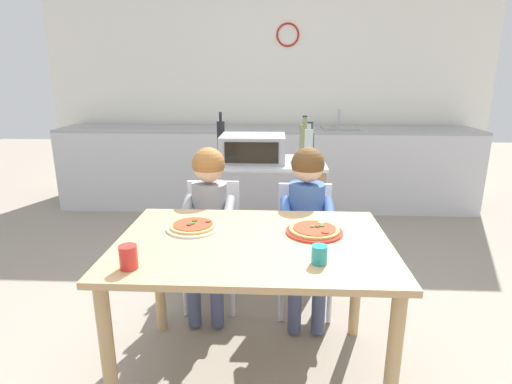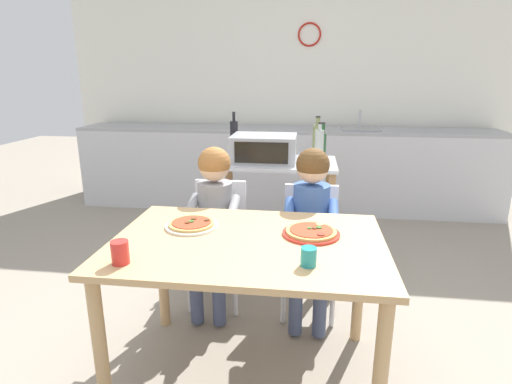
{
  "view_description": "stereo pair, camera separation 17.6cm",
  "coord_description": "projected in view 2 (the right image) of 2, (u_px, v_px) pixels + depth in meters",
  "views": [
    {
      "loc": [
        0.1,
        -1.79,
        1.51
      ],
      "look_at": [
        0.0,
        0.3,
        0.9
      ],
      "focal_mm": 28.93,
      "sensor_mm": 36.0,
      "label": 1
    },
    {
      "loc": [
        0.27,
        -1.78,
        1.51
      ],
      "look_at": [
        0.0,
        0.3,
        0.9
      ],
      "focal_mm": 28.93,
      "sensor_mm": 36.0,
      "label": 2
    }
  ],
  "objects": [
    {
      "name": "kitchen_counter",
      "position": [
        285.0,
        168.0,
        4.72
      ],
      "size": [
        4.66,
        0.6,
        1.11
      ],
      "color": "silver",
      "rests_on": "ground"
    },
    {
      "name": "bottle_tall_green_wine",
      "position": [
        322.0,
        146.0,
        3.11
      ],
      "size": [
        0.05,
        0.05,
        0.3
      ],
      "color": "#1E4723",
      "rests_on": "kitchen_island_cart"
    },
    {
      "name": "bottle_brown_beer",
      "position": [
        317.0,
        140.0,
        3.27
      ],
      "size": [
        0.08,
        0.08,
        0.33
      ],
      "color": "olive",
      "rests_on": "kitchen_island_cart"
    },
    {
      "name": "bottle_dark_olive_oil",
      "position": [
        234.0,
        137.0,
        3.37
      ],
      "size": [
        0.06,
        0.06,
        0.35
      ],
      "color": "black",
      "rests_on": "kitchen_island_cart"
    },
    {
      "name": "drinking_cup_teal",
      "position": [
        309.0,
        257.0,
        1.67
      ],
      "size": [
        0.07,
        0.07,
        0.08
      ],
      "primitive_type": "cylinder",
      "color": "teal",
      "rests_on": "dining_table"
    },
    {
      "name": "bottle_clear_vinegar",
      "position": [
        319.0,
        147.0,
        2.96
      ],
      "size": [
        0.06,
        0.06,
        0.32
      ],
      "color": "#ADB7B2",
      "rests_on": "kitchen_island_cart"
    },
    {
      "name": "back_wall_tiled",
      "position": [
        289.0,
        87.0,
        4.87
      ],
      "size": [
        5.18,
        0.14,
        2.7
      ],
      "color": "white",
      "rests_on": "ground"
    },
    {
      "name": "dining_table",
      "position": [
        248.0,
        260.0,
        1.97
      ],
      "size": [
        1.28,
        0.88,
        0.75
      ],
      "color": "tan",
      "rests_on": "ground"
    },
    {
      "name": "kitchen_island_cart",
      "position": [
        276.0,
        198.0,
        3.24
      ],
      "size": [
        0.91,
        0.55,
        0.86
      ],
      "color": "#B7BABF",
      "rests_on": "ground"
    },
    {
      "name": "toaster_oven",
      "position": [
        264.0,
        148.0,
        3.13
      ],
      "size": [
        0.49,
        0.38,
        0.2
      ],
      "color": "#999BA0",
      "rests_on": "kitchen_island_cart"
    },
    {
      "name": "dining_chair_right",
      "position": [
        310.0,
        240.0,
        2.64
      ],
      "size": [
        0.36,
        0.36,
        0.81
      ],
      "color": "silver",
      "rests_on": "ground"
    },
    {
      "name": "dining_chair_left",
      "position": [
        218.0,
        233.0,
        2.75
      ],
      "size": [
        0.36,
        0.36,
        0.81
      ],
      "color": "silver",
      "rests_on": "ground"
    },
    {
      "name": "pizza_plate_red_rimmed",
      "position": [
        311.0,
        232.0,
        2.0
      ],
      "size": [
        0.28,
        0.28,
        0.03
      ],
      "color": "red",
      "rests_on": "dining_table"
    },
    {
      "name": "drinking_cup_red",
      "position": [
        120.0,
        252.0,
        1.69
      ],
      "size": [
        0.07,
        0.07,
        0.1
      ],
      "primitive_type": "cylinder",
      "color": "red",
      "rests_on": "dining_table"
    },
    {
      "name": "child_in_blue_striped_shirt",
      "position": [
        311.0,
        214.0,
        2.47
      ],
      "size": [
        0.32,
        0.42,
        1.07
      ],
      "color": "#424C6B",
      "rests_on": "ground"
    },
    {
      "name": "child_in_grey_shirt",
      "position": [
        214.0,
        209.0,
        2.58
      ],
      "size": [
        0.32,
        0.42,
        1.05
      ],
      "color": "#424C6B",
      "rests_on": "ground"
    },
    {
      "name": "pizza_plate_white",
      "position": [
        192.0,
        225.0,
        2.1
      ],
      "size": [
        0.27,
        0.27,
        0.03
      ],
      "color": "white",
      "rests_on": "dining_table"
    },
    {
      "name": "ground_plane",
      "position": [
        272.0,
        265.0,
        3.36
      ],
      "size": [
        12.76,
        12.76,
        0.0
      ],
      "primitive_type": "plane",
      "color": "gray"
    }
  ]
}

